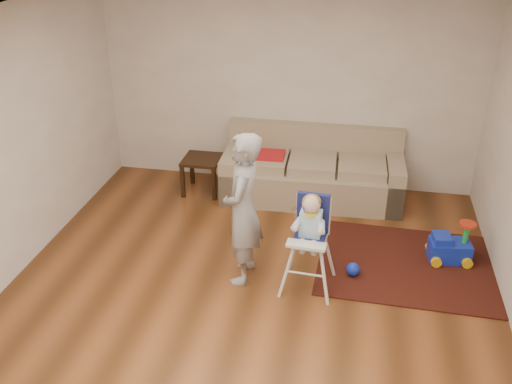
% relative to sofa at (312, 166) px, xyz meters
% --- Properties ---
extents(ground, '(5.50, 5.50, 0.00)m').
position_rel_sofa_xyz_m(ground, '(-0.39, -2.30, -0.45)').
color(ground, '#4B2A13').
rests_on(ground, ground).
extents(room_envelope, '(5.04, 5.52, 2.72)m').
position_rel_sofa_xyz_m(room_envelope, '(-0.39, -1.77, 1.42)').
color(room_envelope, beige).
rests_on(room_envelope, ground).
extents(sofa, '(2.36, 1.03, 0.90)m').
position_rel_sofa_xyz_m(sofa, '(0.00, 0.00, 0.00)').
color(sofa, gray).
rests_on(sofa, ground).
extents(side_table, '(0.49, 0.49, 0.49)m').
position_rel_sofa_xyz_m(side_table, '(-1.47, -0.10, -0.20)').
color(side_table, black).
rests_on(side_table, ground).
extents(area_rug, '(2.07, 1.57, 0.02)m').
position_rel_sofa_xyz_m(area_rug, '(1.26, -1.40, -0.44)').
color(area_rug, black).
rests_on(area_rug, ground).
extents(ride_on_toy, '(0.47, 0.36, 0.47)m').
position_rel_sofa_xyz_m(ride_on_toy, '(1.65, -1.23, -0.20)').
color(ride_on_toy, '#142DC2').
rests_on(ride_on_toy, area_rug).
extents(toy_ball, '(0.14, 0.14, 0.14)m').
position_rel_sofa_xyz_m(toy_ball, '(0.62, -1.72, -0.36)').
color(toy_ball, '#142DC2').
rests_on(toy_ball, area_rug).
extents(high_chair, '(0.52, 0.52, 1.07)m').
position_rel_sofa_xyz_m(high_chair, '(0.17, -1.98, 0.06)').
color(high_chair, silver).
rests_on(high_chair, ground).
extents(adult, '(0.39, 0.59, 1.62)m').
position_rel_sofa_xyz_m(adult, '(-0.52, -1.94, 0.36)').
color(adult, gray).
rests_on(adult, ground).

